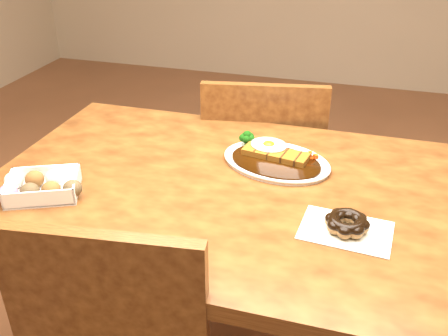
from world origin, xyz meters
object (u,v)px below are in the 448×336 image
(table, at_px, (228,218))
(katsu_curry_plate, at_px, (275,158))
(chair_far, at_px, (262,175))
(donut_box, at_px, (41,186))
(pon_de_ring, at_px, (347,224))

(table, bearing_deg, katsu_curry_plate, 58.66)
(chair_far, height_order, donut_box, chair_far)
(donut_box, bearing_deg, table, 21.46)
(table, bearing_deg, chair_far, 92.18)
(chair_far, bearing_deg, katsu_curry_plate, 95.72)
(chair_far, bearing_deg, donut_box, 50.54)
(chair_far, xyz_separation_m, pon_de_ring, (0.31, -0.65, 0.29))
(table, bearing_deg, donut_box, -158.54)
(chair_far, relative_size, donut_box, 4.32)
(katsu_curry_plate, bearing_deg, chair_far, 105.60)
(katsu_curry_plate, bearing_deg, table, -121.34)
(chair_far, xyz_separation_m, katsu_curry_plate, (0.11, -0.39, 0.29))
(pon_de_ring, bearing_deg, table, 159.16)
(donut_box, bearing_deg, katsu_curry_plate, 31.46)
(chair_far, bearing_deg, table, 82.30)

